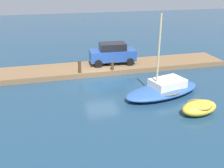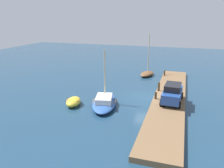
# 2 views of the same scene
# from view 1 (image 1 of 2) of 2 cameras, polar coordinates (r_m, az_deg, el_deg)

# --- Properties ---
(ground_plane) EXTENTS (84.00, 84.00, 0.00)m
(ground_plane) POSITION_cam_1_polar(r_m,az_deg,el_deg) (19.48, -2.38, 0.89)
(ground_plane) COLOR navy
(dock_platform) EXTENTS (22.65, 3.09, 0.41)m
(dock_platform) POSITION_cam_1_polar(r_m,az_deg,el_deg) (21.46, -3.66, 3.52)
(dock_platform) COLOR brown
(dock_platform) RESTS_ON ground_plane
(dinghy_yellow) EXTENTS (2.47, 1.71, 0.76)m
(dinghy_yellow) POSITION_cam_1_polar(r_m,az_deg,el_deg) (15.35, 18.97, -5.02)
(dinghy_yellow) COLOR gold
(dinghy_yellow) RESTS_ON ground_plane
(sailboat_blue) EXTENTS (5.97, 3.53, 5.32)m
(sailboat_blue) POSITION_cam_1_polar(r_m,az_deg,el_deg) (17.16, 11.45, -1.12)
(sailboat_blue) COLOR #2D569E
(sailboat_blue) RESTS_ON ground_plane
(mooring_post_west) EXTENTS (0.23, 0.23, 0.70)m
(mooring_post_west) POSITION_cam_1_polar(r_m,az_deg,el_deg) (20.32, 0.08, 4.12)
(mooring_post_west) COLOR #47331E
(mooring_post_west) RESTS_ON dock_platform
(mooring_post_mid_west) EXTENTS (0.24, 0.24, 0.99)m
(mooring_post_mid_west) POSITION_cam_1_polar(r_m,az_deg,el_deg) (19.81, -7.26, 3.88)
(mooring_post_mid_west) COLOR #47331E
(mooring_post_mid_west) RESTS_ON dock_platform
(parked_car) EXTENTS (3.94, 2.02, 1.80)m
(parked_car) POSITION_cam_1_polar(r_m,az_deg,el_deg) (21.74, 0.12, 6.91)
(parked_car) COLOR #234793
(parked_car) RESTS_ON dock_platform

